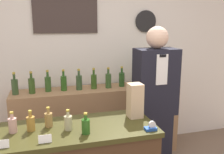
% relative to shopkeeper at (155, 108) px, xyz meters
% --- Properties ---
extents(back_wall, '(5.20, 0.09, 2.70)m').
position_rel_shopkeeper_xyz_m(back_wall, '(-0.63, 0.97, 0.49)').
color(back_wall, silver).
rests_on(back_wall, ground_plane).
extents(back_shelf, '(2.16, 0.42, 0.94)m').
position_rel_shopkeeper_xyz_m(back_shelf, '(-0.47, 0.70, -0.40)').
color(back_shelf, '#9E754C').
rests_on(back_shelf, ground_plane).
extents(shopkeeper, '(0.44, 0.28, 1.74)m').
position_rel_shopkeeper_xyz_m(shopkeeper, '(0.00, 0.00, 0.00)').
color(shopkeeper, black).
rests_on(shopkeeper, ground_plane).
extents(potted_plant, '(0.29, 0.29, 0.38)m').
position_rel_shopkeeper_xyz_m(potted_plant, '(0.26, 0.67, 0.28)').
color(potted_plant, '#4C3D2D').
rests_on(potted_plant, back_shelf).
extents(paper_bag, '(0.12, 0.12, 0.30)m').
position_rel_shopkeeper_xyz_m(paper_bag, '(-0.39, -0.42, 0.25)').
color(paper_bag, tan).
rests_on(paper_bag, display_counter).
extents(tape_dispenser, '(0.09, 0.06, 0.07)m').
position_rel_shopkeeper_xyz_m(tape_dispenser, '(-0.37, -0.71, 0.12)').
color(tape_dispenser, '#1E4799').
rests_on(tape_dispenser, display_counter).
extents(price_card_left, '(0.09, 0.02, 0.06)m').
position_rel_shopkeeper_xyz_m(price_card_left, '(-1.44, -0.70, 0.13)').
color(price_card_left, white).
rests_on(price_card_left, display_counter).
extents(price_card_right, '(0.09, 0.02, 0.06)m').
position_rel_shopkeeper_xyz_m(price_card_right, '(-1.16, -0.70, 0.13)').
color(price_card_right, white).
rests_on(price_card_right, display_counter).
extents(counter_bottle_0, '(0.06, 0.06, 0.16)m').
position_rel_shopkeeper_xyz_m(counter_bottle_0, '(-1.39, -0.46, 0.16)').
color(counter_bottle_0, tan).
rests_on(counter_bottle_0, display_counter).
extents(counter_bottle_1, '(0.06, 0.06, 0.16)m').
position_rel_shopkeeper_xyz_m(counter_bottle_1, '(-1.26, -0.47, 0.16)').
color(counter_bottle_1, olive).
rests_on(counter_bottle_1, display_counter).
extents(counter_bottle_2, '(0.06, 0.06, 0.16)m').
position_rel_shopkeeper_xyz_m(counter_bottle_2, '(-1.13, -0.43, 0.16)').
color(counter_bottle_2, olive).
rests_on(counter_bottle_2, display_counter).
extents(counter_bottle_3, '(0.06, 0.06, 0.16)m').
position_rel_shopkeeper_xyz_m(counter_bottle_3, '(-0.98, -0.53, 0.16)').
color(counter_bottle_3, tan).
rests_on(counter_bottle_3, display_counter).
extents(counter_bottle_4, '(0.06, 0.06, 0.16)m').
position_rel_shopkeeper_xyz_m(counter_bottle_4, '(-0.86, -0.63, 0.16)').
color(counter_bottle_4, '#28591B').
rests_on(counter_bottle_4, display_counter).
extents(shelf_bottle_0, '(0.08, 0.08, 0.27)m').
position_rel_shopkeeper_xyz_m(shelf_bottle_0, '(-1.47, 0.69, 0.17)').
color(shelf_bottle_0, '#314B27').
rests_on(shelf_bottle_0, back_shelf).
extents(shelf_bottle_1, '(0.08, 0.08, 0.27)m').
position_rel_shopkeeper_xyz_m(shelf_bottle_1, '(-1.29, 0.69, 0.17)').
color(shelf_bottle_1, '#314D1D').
rests_on(shelf_bottle_1, back_shelf).
extents(shelf_bottle_2, '(0.08, 0.08, 0.27)m').
position_rel_shopkeeper_xyz_m(shelf_bottle_2, '(-1.10, 0.72, 0.17)').
color(shelf_bottle_2, '#2E5321').
rests_on(shelf_bottle_2, back_shelf).
extents(shelf_bottle_3, '(0.08, 0.08, 0.27)m').
position_rel_shopkeeper_xyz_m(shelf_bottle_3, '(-0.91, 0.71, 0.17)').
color(shelf_bottle_3, '#2A581C').
rests_on(shelf_bottle_3, back_shelf).
extents(shelf_bottle_4, '(0.08, 0.08, 0.27)m').
position_rel_shopkeeper_xyz_m(shelf_bottle_4, '(-0.72, 0.69, 0.17)').
color(shelf_bottle_4, '#314C29').
rests_on(shelf_bottle_4, back_shelf).
extents(shelf_bottle_5, '(0.08, 0.08, 0.27)m').
position_rel_shopkeeper_xyz_m(shelf_bottle_5, '(-0.53, 0.70, 0.17)').
color(shelf_bottle_5, '#32541D').
rests_on(shelf_bottle_5, back_shelf).
extents(shelf_bottle_6, '(0.08, 0.08, 0.27)m').
position_rel_shopkeeper_xyz_m(shelf_bottle_6, '(-0.34, 0.69, 0.17)').
color(shelf_bottle_6, '#335627').
rests_on(shelf_bottle_6, back_shelf).
extents(shelf_bottle_7, '(0.08, 0.08, 0.27)m').
position_rel_shopkeeper_xyz_m(shelf_bottle_7, '(-0.15, 0.71, 0.17)').
color(shelf_bottle_7, '#274D20').
rests_on(shelf_bottle_7, back_shelf).
extents(shelf_bottle_8, '(0.08, 0.08, 0.27)m').
position_rel_shopkeeper_xyz_m(shelf_bottle_8, '(0.04, 0.70, 0.17)').
color(shelf_bottle_8, '#294D22').
rests_on(shelf_bottle_8, back_shelf).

